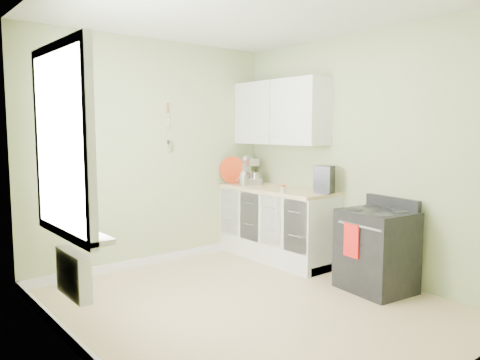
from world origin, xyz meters
TOP-DOWN VIEW (x-y plane):
  - floor at (0.00, 0.00)m, footprint 3.20×3.60m
  - ceiling at (0.00, 0.00)m, footprint 3.20×3.60m
  - wall_back at (0.00, 1.81)m, footprint 3.20×0.02m
  - wall_left at (-1.61, 0.00)m, footprint 0.02×3.60m
  - wall_right at (1.61, 0.00)m, footprint 0.02×3.60m
  - base_cabinets at (1.30, 1.00)m, footprint 0.60×1.60m
  - countertop at (1.29, 1.00)m, footprint 0.64×1.60m
  - upper_cabinets at (1.43, 1.10)m, footprint 0.35×1.40m
  - window at (-1.58, 0.30)m, footprint 0.06×1.14m
  - window_sill at (-1.51, 0.30)m, footprint 0.18×1.14m
  - radiator at (-1.54, 0.25)m, footprint 0.12×0.50m
  - wall_utensils at (0.20, 1.78)m, footprint 0.02×0.14m
  - stove at (1.28, -0.48)m, footprint 0.67×0.74m
  - stand_mixer at (1.33, 1.54)m, footprint 0.29×0.36m
  - kettle at (1.10, 1.42)m, footprint 0.20×0.11m
  - coffee_maker at (1.36, 0.30)m, footprint 0.24×0.25m
  - red_tray at (1.15, 1.72)m, footprint 0.37×0.17m
  - jar at (1.05, 0.65)m, footprint 0.08×0.08m
  - plant_a at (-1.50, 0.12)m, footprint 0.20×0.19m
  - plant_b at (-1.50, 0.44)m, footprint 0.19×0.21m
  - plant_c at (-1.50, 0.69)m, footprint 0.22×0.22m

SIDE VIEW (x-z plane):
  - floor at x=0.00m, z-range -0.02..0.00m
  - stove at x=1.28m, z-range -0.05..0.89m
  - base_cabinets at x=1.30m, z-range 0.00..0.87m
  - radiator at x=-1.54m, z-range 0.38..0.73m
  - window_sill at x=-1.51m, z-range 0.86..0.90m
  - countertop at x=1.29m, z-range 0.87..0.91m
  - jar at x=1.05m, z-range 0.91..0.99m
  - kettle at x=1.10m, z-range 0.91..1.11m
  - plant_c at x=-1.50m, z-range 0.90..1.20m
  - plant_a at x=-1.50m, z-range 0.90..1.22m
  - plant_b at x=-1.50m, z-range 0.90..1.22m
  - coffee_maker at x=1.36m, z-range 0.90..1.22m
  - stand_mixer at x=1.33m, z-range 0.88..1.27m
  - red_tray at x=1.15m, z-range 0.91..1.28m
  - wall_back at x=0.00m, z-range 0.00..2.70m
  - wall_left at x=-1.61m, z-range 0.00..2.70m
  - wall_right at x=1.61m, z-range 0.00..2.70m
  - window at x=-1.58m, z-range 0.83..2.27m
  - wall_utensils at x=0.20m, z-range 1.27..1.85m
  - upper_cabinets at x=1.43m, z-range 1.45..2.25m
  - ceiling at x=0.00m, z-range 2.70..2.72m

